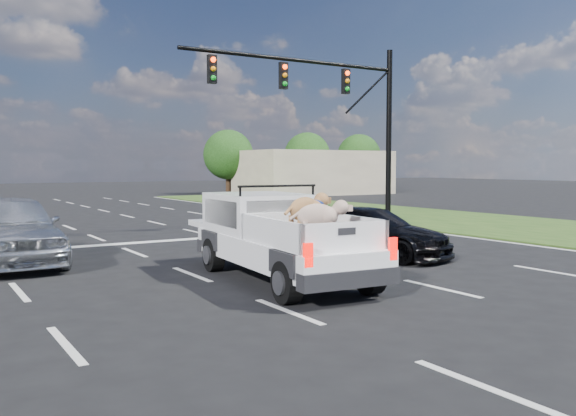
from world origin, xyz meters
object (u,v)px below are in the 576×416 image
object	(u,v)px
silver_sedan	(11,229)
black_coupe	(371,232)
pickup_truck	(278,235)
traffic_signal	(341,104)

from	to	relation	value
silver_sedan	black_coupe	distance (m)	8.98
pickup_truck	silver_sedan	distance (m)	6.80
silver_sedan	black_coupe	bearing A→B (deg)	-23.67
traffic_signal	silver_sedan	bearing A→B (deg)	-166.66
traffic_signal	silver_sedan	size ratio (longest dim) A/B	1.81
traffic_signal	black_coupe	size ratio (longest dim) A/B	2.06
black_coupe	traffic_signal	bearing A→B (deg)	41.59
silver_sedan	black_coupe	xyz separation A→B (m)	(8.22, -3.61, -0.21)
silver_sedan	black_coupe	size ratio (longest dim) A/B	1.14
silver_sedan	pickup_truck	bearing A→B (deg)	-48.99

